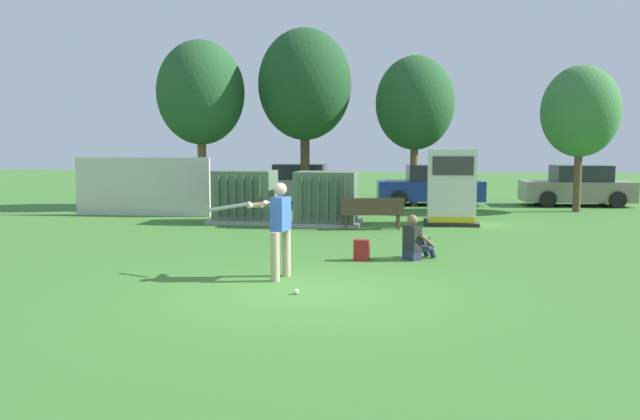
# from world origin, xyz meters

# --- Properties ---
(ground_plane) EXTENTS (96.00, 96.00, 0.00)m
(ground_plane) POSITION_xyz_m (0.00, 0.00, 0.00)
(ground_plane) COLOR #3D752D
(fence_panel) EXTENTS (4.80, 0.12, 2.00)m
(fence_panel) POSITION_xyz_m (-7.37, 10.50, 1.00)
(fence_panel) COLOR beige
(fence_panel) RESTS_ON ground
(transformer_west) EXTENTS (2.10, 1.70, 1.62)m
(transformer_west) POSITION_xyz_m (-3.40, 9.16, 0.79)
(transformer_west) COLOR #9E9B93
(transformer_west) RESTS_ON ground
(transformer_mid_west) EXTENTS (2.10, 1.70, 1.62)m
(transformer_mid_west) POSITION_xyz_m (-0.79, 8.76, 0.79)
(transformer_mid_west) COLOR #9E9B93
(transformer_mid_west) RESTS_ON ground
(generator_enclosure) EXTENTS (1.60, 1.40, 2.30)m
(generator_enclosure) POSITION_xyz_m (2.95, 9.49, 1.14)
(generator_enclosure) COLOR #262626
(generator_enclosure) RESTS_ON ground
(park_bench) EXTENTS (1.84, 0.78, 0.92)m
(park_bench) POSITION_xyz_m (0.65, 7.92, 0.54)
(park_bench) COLOR #4C3828
(park_bench) RESTS_ON ground
(batter) EXTENTS (1.61, 0.76, 1.74)m
(batter) POSITION_xyz_m (-0.66, 1.00, 0.98)
(batter) COLOR tan
(batter) RESTS_ON ground
(sports_ball) EXTENTS (0.09, 0.09, 0.09)m
(sports_ball) POSITION_xyz_m (-0.12, -0.18, 0.04)
(sports_ball) COLOR white
(sports_ball) RESTS_ON ground
(seated_spectator) EXTENTS (0.75, 0.73, 0.96)m
(seated_spectator) POSITION_xyz_m (1.83, 3.29, 0.38)
(seated_spectator) COLOR #282D4C
(seated_spectator) RESTS_ON ground
(backpack) EXTENTS (0.33, 0.27, 0.44)m
(backpack) POSITION_xyz_m (0.71, 3.01, 0.21)
(backpack) COLOR maroon
(backpack) RESTS_ON ground
(tree_left) EXTENTS (3.36, 3.36, 6.41)m
(tree_left) POSITION_xyz_m (-6.29, 13.69, 4.40)
(tree_left) COLOR brown
(tree_left) RESTS_ON ground
(tree_center_left) EXTENTS (3.60, 3.60, 6.89)m
(tree_center_left) POSITION_xyz_m (-2.36, 14.41, 4.73)
(tree_center_left) COLOR #4C3828
(tree_center_left) RESTS_ON ground
(tree_center_right) EXTENTS (3.08, 3.08, 5.89)m
(tree_center_right) POSITION_xyz_m (1.87, 15.25, 4.04)
(tree_center_right) COLOR brown
(tree_center_right) RESTS_ON ground
(tree_right) EXTENTS (2.75, 2.75, 5.25)m
(tree_right) POSITION_xyz_m (7.73, 13.89, 3.60)
(tree_right) COLOR brown
(tree_right) RESTS_ON ground
(parked_car_leftmost) EXTENTS (4.22, 1.96, 1.62)m
(parked_car_leftmost) POSITION_xyz_m (-2.99, 16.25, 0.75)
(parked_car_leftmost) COLOR #B2B2B7
(parked_car_leftmost) RESTS_ON ground
(parked_car_left_of_center) EXTENTS (4.35, 2.24, 1.62)m
(parked_car_left_of_center) POSITION_xyz_m (2.56, 15.90, 0.75)
(parked_car_left_of_center) COLOR navy
(parked_car_left_of_center) RESTS_ON ground
(parked_car_right_of_center) EXTENTS (4.27, 2.05, 1.62)m
(parked_car_right_of_center) POSITION_xyz_m (8.34, 16.29, 0.75)
(parked_car_right_of_center) COLOR gray
(parked_car_right_of_center) RESTS_ON ground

